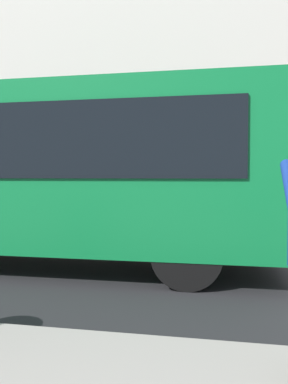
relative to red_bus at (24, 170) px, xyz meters
The scene contains 3 objects.
ground_plane 4.79m from the red_bus, behind, with size 60.00×60.00×0.00m, color #232326.
building_facade_far 9.45m from the red_bus, 122.24° to the right, with size 28.00×1.55×12.00m.
red_bus is the anchor object (origin of this frame).
Camera 1 is at (0.90, 7.10, 1.58)m, focal length 38.62 mm.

